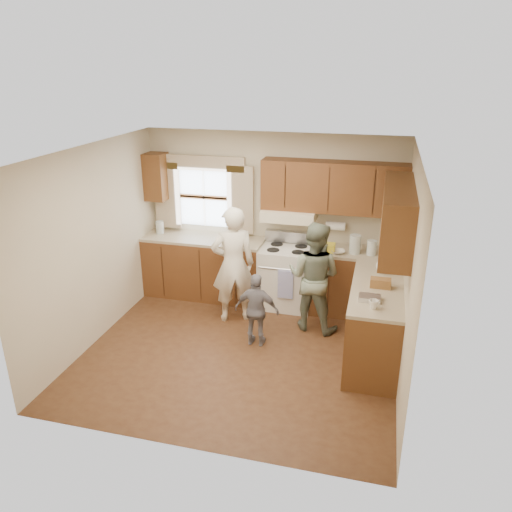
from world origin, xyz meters
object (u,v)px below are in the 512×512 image
(woman_left, at_px, (233,265))
(woman_right, at_px, (314,277))
(child, at_px, (257,310))
(stove, at_px, (287,276))

(woman_left, bearing_deg, woman_right, 157.05)
(woman_left, bearing_deg, child, 104.87)
(stove, height_order, child, stove)
(stove, distance_m, child, 1.21)
(woman_left, height_order, child, woman_left)
(woman_right, height_order, child, woman_right)
(woman_right, bearing_deg, stove, -38.69)
(woman_right, xyz_separation_m, child, (-0.62, -0.62, -0.27))
(woman_left, distance_m, woman_right, 1.11)
(stove, xyz_separation_m, child, (-0.15, -1.21, 0.02))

